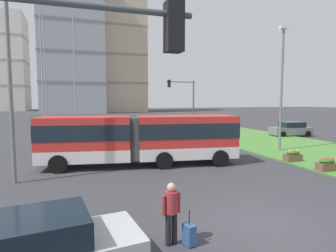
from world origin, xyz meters
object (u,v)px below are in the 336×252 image
car_maroon_sedan (72,135)px  apartment_tower_westcentre (72,43)px  streetlight_left (9,68)px  traffic_light_near_left (33,108)px  streetlight_median (282,84)px  car_grey_wagon (291,129)px  flower_planter_2 (293,156)px  apartment_tower_centre (112,45)px  rolling_suitcase (189,234)px  pedestrian_crossing (171,209)px  traffic_light_far_right (185,98)px  articulated_bus (141,138)px  apartment_tower_west (6,63)px  flower_planter_1 (327,164)px

car_maroon_sedan → apartment_tower_westcentre: (-0.06, 67.35, 21.19)m
streetlight_left → car_maroon_sedan: bearing=79.0°
car_maroon_sedan → traffic_light_near_left: traffic_light_near_left is taller
streetlight_median → car_grey_wagon: bearing=43.7°
flower_planter_2 → apartment_tower_centre: bearing=90.4°
rolling_suitcase → streetlight_median: size_ratio=0.10×
traffic_light_near_left → pedestrian_crossing: bearing=41.1°
traffic_light_far_right → streetlight_median: streetlight_median is taller
flower_planter_2 → traffic_light_far_right: bearing=95.4°
traffic_light_near_left → articulated_bus: bearing=70.6°
articulated_bus → car_maroon_sedan: size_ratio=2.68×
car_grey_wagon → streetlight_left: streetlight_left is taller
rolling_suitcase → streetlight_left: size_ratio=0.10×
rolling_suitcase → apartment_tower_westcentre: apartment_tower_westcentre is taller
streetlight_median → apartment_tower_west: size_ratio=0.27×
car_grey_wagon → streetlight_median: bearing=-136.3°
car_maroon_sedan → apartment_tower_centre: size_ratio=0.10×
articulated_bus → car_grey_wagon: 20.67m
traffic_light_near_left → apartment_tower_westcentre: bearing=89.9°
traffic_light_near_left → flower_planter_1: bearing=28.2°
car_grey_wagon → traffic_light_near_left: (-23.15, -20.64, 3.09)m
streetlight_median → apartment_tower_centre: apartment_tower_centre is taller
traffic_light_far_right → streetlight_left: (-14.57, -14.61, 1.23)m
flower_planter_1 → car_maroon_sedan: bearing=130.6°
rolling_suitcase → traffic_light_far_right: 24.58m
pedestrian_crossing → flower_planter_1: bearing=23.8°
articulated_bus → pedestrian_crossing: (-1.31, -9.62, -0.65)m
apartment_tower_west → apartment_tower_westcentre: size_ratio=0.82×
car_maroon_sedan → streetlight_left: 13.76m
car_grey_wagon → streetlight_median: size_ratio=0.48×
articulated_bus → traffic_light_near_left: (-4.30, -12.22, 2.19)m
apartment_tower_westcentre → apartment_tower_centre: size_ratio=0.96×
articulated_bus → streetlight_left: size_ratio=1.21×
flower_planter_2 → apartment_tower_westcentre: apartment_tower_westcentre is taller
car_grey_wagon → rolling_suitcase: (-19.72, -18.24, -0.44)m
traffic_light_far_right → apartment_tower_west: bearing=111.5°
car_grey_wagon → car_maroon_sedan: (-22.97, 2.46, 0.00)m
apartment_tower_west → apartment_tower_centre: (36.89, -21.43, 5.07)m
traffic_light_near_left → traffic_light_far_right: 27.86m
rolling_suitcase → apartment_tower_west: bearing=103.4°
pedestrian_crossing → streetlight_median: (12.63, 10.82, 4.19)m
traffic_light_far_right → streetlight_left: 20.67m
pedestrian_crossing → streetlight_left: (-5.26, 7.79, 4.43)m
car_maroon_sedan → flower_planter_1: (13.53, -15.75, -0.33)m
flower_planter_1 → traffic_light_near_left: traffic_light_near_left is taller
apartment_tower_centre → flower_planter_2: bearing=-89.6°
car_maroon_sedan → traffic_light_far_right: (12.11, 1.90, 3.45)m
apartment_tower_west → flower_planter_1: bearing=-71.0°
articulated_bus → flower_planter_2: (9.41, -2.31, -1.23)m
flower_planter_1 → apartment_tower_westcentre: bearing=99.3°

